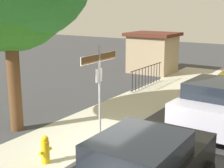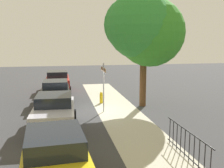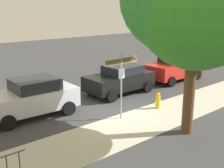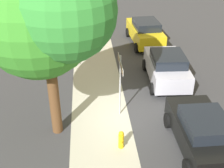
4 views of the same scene
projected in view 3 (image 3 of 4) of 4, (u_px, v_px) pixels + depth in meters
The scene contains 8 objects.
ground_plane at pixel (121, 114), 13.22m from camera, with size 60.00×60.00×0.00m, color #38383A.
sidewalk_strip at pixel (105, 135), 11.01m from camera, with size 24.00×2.60×0.00m, color #B3AF9B.
street_sign at pixel (121, 72), 12.16m from camera, with size 1.81×0.07×2.93m.
shade_tree at pixel (188, 0), 10.00m from camera, with size 4.66×4.93×7.18m.
car_red at pixel (174, 67), 19.08m from camera, with size 4.10×2.11×1.69m.
car_black at pixel (120, 79), 16.18m from camera, with size 4.01×2.04×1.58m.
car_silver at pixel (32, 97), 12.79m from camera, with size 4.11×2.23×1.70m.
fire_hydrant at pixel (158, 101), 13.87m from camera, with size 0.42×0.22×0.78m.
Camera 3 is at (8.39, 9.14, 4.77)m, focal length 46.17 mm.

